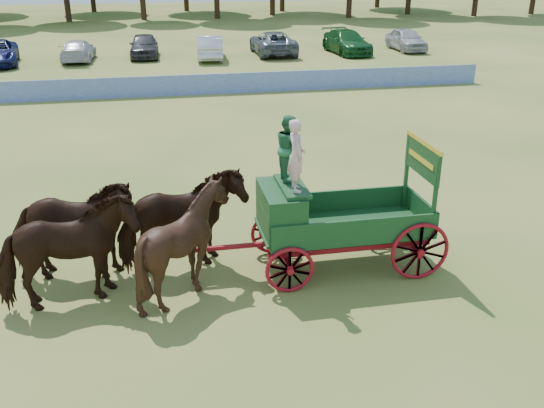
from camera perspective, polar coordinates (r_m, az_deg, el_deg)
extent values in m
plane|color=#9C8A46|center=(16.31, 11.35, -2.94)|extent=(160.00, 160.00, 0.00)
imported|color=#32190D|center=(13.14, -18.73, -4.41)|extent=(3.10, 1.93, 2.43)
imported|color=#32190D|center=(14.12, -18.25, -2.41)|extent=(3.00, 1.61, 2.43)
imported|color=#32190D|center=(12.99, -8.21, -3.65)|extent=(2.26, 2.02, 2.44)
imported|color=#32190D|center=(13.99, -8.49, -1.69)|extent=(3.11, 1.96, 2.43)
cube|color=maroon|center=(14.00, 0.82, -4.19)|extent=(0.12, 2.00, 0.12)
cube|color=maroon|center=(14.86, 12.23, -3.08)|extent=(0.12, 2.00, 0.12)
cube|color=maroon|center=(13.84, 7.40, -4.18)|extent=(3.80, 0.10, 0.12)
cube|color=maroon|center=(14.78, 6.08, -2.30)|extent=(3.80, 0.10, 0.12)
cube|color=maroon|center=(13.80, -2.84, -3.96)|extent=(2.80, 0.09, 0.09)
cube|color=#184922|center=(14.19, 6.77, -2.19)|extent=(3.80, 1.80, 0.10)
cube|color=#184922|center=(13.31, 7.97, -2.58)|extent=(3.80, 0.06, 0.55)
cube|color=#184922|center=(14.84, 5.80, 0.26)|extent=(3.80, 0.06, 0.55)
cube|color=#184922|center=(14.73, 13.81, -0.49)|extent=(0.06, 1.80, 0.55)
cube|color=#184922|center=(13.60, 0.84, -0.62)|extent=(0.85, 1.70, 1.05)
cube|color=#184922|center=(13.44, 1.90, 1.69)|extent=(0.55, 1.50, 0.08)
cube|color=#184922|center=(13.61, -0.73, -1.52)|extent=(0.10, 1.60, 0.65)
cube|color=#184922|center=(13.77, 0.02, -2.60)|extent=(0.55, 1.60, 0.06)
cube|color=#184922|center=(13.79, 15.10, 0.69)|extent=(0.08, 0.08, 1.80)
cube|color=#184922|center=(15.14, 12.54, 2.92)|extent=(0.08, 0.08, 1.80)
cube|color=#184922|center=(14.26, 13.98, 4.11)|extent=(0.07, 1.75, 0.75)
cube|color=yellow|center=(14.14, 14.14, 5.64)|extent=(0.08, 1.80, 0.09)
cube|color=yellow|center=(14.24, 13.84, 4.10)|extent=(0.02, 1.30, 0.12)
torus|color=maroon|center=(13.21, 1.68, -6.22)|extent=(1.09, 0.09, 1.09)
torus|color=maroon|center=(14.86, 0.06, -2.74)|extent=(1.09, 0.09, 1.09)
torus|color=maroon|center=(14.05, 13.74, -4.36)|extent=(1.39, 0.09, 1.39)
torus|color=maroon|center=(15.61, 10.93, -1.27)|extent=(1.39, 0.09, 1.39)
imported|color=beige|center=(12.84, 2.30, 4.58)|extent=(0.38, 0.57, 1.57)
imported|color=#296E42|center=(13.50, 1.61, 5.30)|extent=(0.56, 0.72, 1.48)
cube|color=#1E3FA6|center=(32.53, -2.29, 11.34)|extent=(26.00, 0.08, 1.05)
imported|color=silver|center=(44.29, -17.79, 13.59)|extent=(2.16, 4.89, 1.40)
imported|color=#333338|center=(44.66, -11.95, 14.38)|extent=(2.05, 4.82, 1.62)
imported|color=silver|center=(43.21, -5.85, 14.46)|extent=(2.14, 5.01, 1.61)
imported|color=slate|center=(45.07, 0.08, 14.93)|extent=(2.72, 5.88, 1.63)
imported|color=#144C1E|center=(45.91, 7.05, 14.90)|extent=(2.72, 5.77, 1.63)
imported|color=#B2B2B7|center=(48.02, 12.51, 14.89)|extent=(1.93, 4.76, 1.62)
cylinder|color=#382314|center=(70.06, -18.76, 17.65)|extent=(0.60, 0.60, 4.21)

